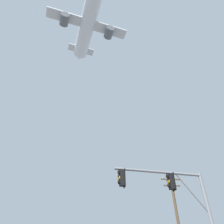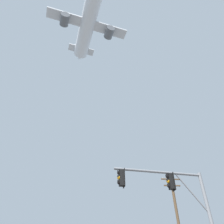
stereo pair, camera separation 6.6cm
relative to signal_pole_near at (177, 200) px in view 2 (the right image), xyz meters
The scene contains 3 objects.
signal_pole_near is the anchor object (origin of this frame).
utility_pole 11.00m from the signal_pole_near, 71.13° to the left, with size 2.20×0.28×10.38m.
airplane 49.83m from the signal_pole_near, 117.66° to the left, with size 19.92×25.79×7.07m.
Camera 2 is at (-0.43, -5.32, 1.62)m, focal length 34.03 mm.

